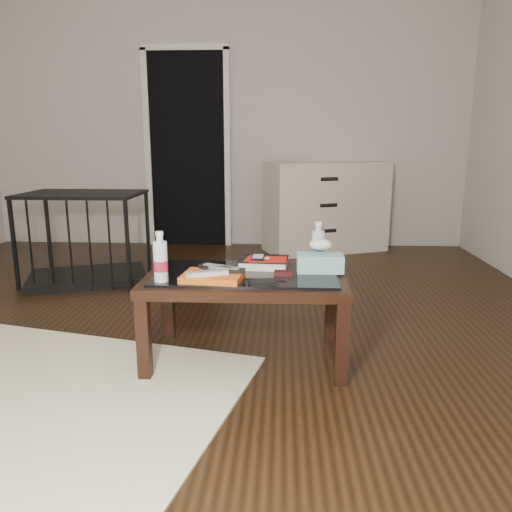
{
  "coord_description": "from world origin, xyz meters",
  "views": [
    {
      "loc": [
        0.59,
        -2.84,
        1.11
      ],
      "look_at": [
        0.47,
        -0.44,
        0.55
      ],
      "focal_mm": 35.0,
      "sensor_mm": 36.0,
      "label": 1
    }
  ],
  "objects": [
    {
      "name": "ground",
      "position": [
        0.0,
        0.0,
        0.0
      ],
      "size": [
        5.0,
        5.0,
        0.0
      ],
      "primitive_type": "plane",
      "color": "black",
      "rests_on": "ground"
    },
    {
      "name": "remote_black_back",
      "position": [
        0.28,
        -0.49,
        0.5
      ],
      "size": [
        0.2,
        0.13,
        0.02
      ],
      "primitive_type": "cube",
      "rotation": [
        0.0,
        0.0,
        -0.45
      ],
      "color": "black",
      "rests_on": "magazines"
    },
    {
      "name": "remote_black_front",
      "position": [
        0.32,
        -0.53,
        0.5
      ],
      "size": [
        0.21,
        0.08,
        0.02
      ],
      "primitive_type": "cube",
      "rotation": [
        0.0,
        0.0,
        -0.17
      ],
      "color": "black",
      "rests_on": "magazines"
    },
    {
      "name": "magazines",
      "position": [
        0.27,
        -0.57,
        0.48
      ],
      "size": [
        0.3,
        0.24,
        0.03
      ],
      "primitive_type": "cube",
      "rotation": [
        0.0,
        0.0,
        -0.11
      ],
      "color": "#D85814",
      "rests_on": "coffee_table"
    },
    {
      "name": "tissue_box",
      "position": [
        0.79,
        -0.39,
        0.51
      ],
      "size": [
        0.23,
        0.12,
        0.09
      ],
      "primitive_type": "cube",
      "rotation": [
        0.0,
        0.0,
        0.01
      ],
      "color": "teal",
      "rests_on": "coffee_table"
    },
    {
      "name": "textbook",
      "position": [
        0.5,
        -0.31,
        0.48
      ],
      "size": [
        0.26,
        0.22,
        0.05
      ],
      "primitive_type": "cube",
      "rotation": [
        0.0,
        0.0,
        -0.08
      ],
      "color": "black",
      "rests_on": "coffee_table"
    },
    {
      "name": "doorway",
      "position": [
        -0.4,
        2.47,
        1.02
      ],
      "size": [
        0.9,
        0.08,
        2.07
      ],
      "color": "black",
      "rests_on": "ground"
    },
    {
      "name": "remote_silver",
      "position": [
        0.25,
        -0.6,
        0.5
      ],
      "size": [
        0.2,
        0.12,
        0.02
      ],
      "primitive_type": "cube",
      "rotation": [
        0.0,
        0.0,
        0.37
      ],
      "color": "#BBBCC0",
      "rests_on": "magazines"
    },
    {
      "name": "pet_crate",
      "position": [
        -0.97,
        0.97,
        0.23
      ],
      "size": [
        1.05,
        0.87,
        0.71
      ],
      "rotation": [
        0.0,
        0.0,
        0.35
      ],
      "color": "black",
      "rests_on": "ground"
    },
    {
      "name": "wallet",
      "position": [
        0.51,
        -0.64,
        0.47
      ],
      "size": [
        0.14,
        0.1,
        0.02
      ],
      "primitive_type": "cube",
      "rotation": [
        0.0,
        0.0,
        0.29
      ],
      "color": "black",
      "rests_on": "coffee_table"
    },
    {
      "name": "water_bottle_right",
      "position": [
        0.78,
        -0.29,
        0.58
      ],
      "size": [
        0.08,
        0.08,
        0.24
      ],
      "primitive_type": "cylinder",
      "rotation": [
        0.0,
        0.0,
        0.15
      ],
      "color": "silver",
      "rests_on": "coffee_table"
    },
    {
      "name": "room_shell",
      "position": [
        0.0,
        0.0,
        1.62
      ],
      "size": [
        5.0,
        5.0,
        5.0
      ],
      "color": "#BAB4AC",
      "rests_on": "ground"
    },
    {
      "name": "dresser",
      "position": [
        1.04,
        2.23,
        0.45
      ],
      "size": [
        1.3,
        0.91,
        0.9
      ],
      "rotation": [
        0.0,
        0.0,
        0.38
      ],
      "color": "silver",
      "rests_on": "ground"
    },
    {
      "name": "coffee_table",
      "position": [
        0.42,
        -0.43,
        0.4
      ],
      "size": [
        1.0,
        0.6,
        0.46
      ],
      "color": "black",
      "rests_on": "ground"
    },
    {
      "name": "flip_phone",
      "position": [
        0.6,
        -0.47,
        0.47
      ],
      "size": [
        0.09,
        0.05,
        0.02
      ],
      "primitive_type": "cube",
      "rotation": [
        0.0,
        0.0,
        -0.06
      ],
      "color": "black",
      "rests_on": "coffee_table"
    },
    {
      "name": "water_bottle_left",
      "position": [
        0.03,
        -0.61,
        0.58
      ],
      "size": [
        0.07,
        0.07,
        0.24
      ],
      "primitive_type": "cylinder",
      "rotation": [
        0.0,
        0.0,
        -0.03
      ],
      "color": "silver",
      "rests_on": "coffee_table"
    },
    {
      "name": "ipod",
      "position": [
        0.47,
        -0.35,
        0.52
      ],
      "size": [
        0.07,
        0.11,
        0.02
      ],
      "primitive_type": "cube",
      "rotation": [
        0.0,
        0.0,
        -0.05
      ],
      "color": "black",
      "rests_on": "dvd_mailers"
    },
    {
      "name": "dvd_mailers",
      "position": [
        0.51,
        -0.33,
        0.51
      ],
      "size": [
        0.21,
        0.17,
        0.01
      ],
      "primitive_type": "cube",
      "rotation": [
        0.0,
        0.0,
        -0.18
      ],
      "color": "red",
      "rests_on": "textbook"
    }
  ]
}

